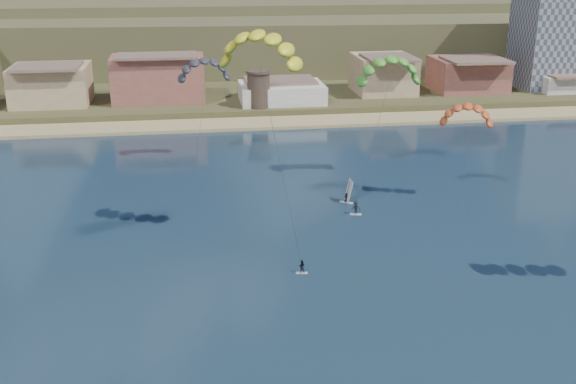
{
  "coord_description": "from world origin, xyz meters",
  "views": [
    {
      "loc": [
        -11.24,
        -45.63,
        37.78
      ],
      "look_at": [
        0.0,
        32.0,
        10.0
      ],
      "focal_mm": 43.66,
      "sensor_mm": 36.0,
      "label": 1
    }
  ],
  "objects": [
    {
      "name": "beach",
      "position": [
        0.0,
        106.0,
        0.25
      ],
      "size": [
        2200.0,
        12.0,
        0.9
      ],
      "color": "tan",
      "rests_on": "ground"
    },
    {
      "name": "foothills",
      "position": [
        22.39,
        232.47,
        9.08
      ],
      "size": [
        940.0,
        210.0,
        18.0
      ],
      "color": "brown",
      "rests_on": "ground"
    },
    {
      "name": "town",
      "position": [
        -40.0,
        122.0,
        8.0
      ],
      "size": [
        400.0,
        24.0,
        12.0
      ],
      "color": "silver",
      "rests_on": "ground"
    },
    {
      "name": "apartment_tower",
      "position": [
        85.0,
        128.0,
        17.82
      ],
      "size": [
        20.0,
        16.0,
        32.0
      ],
      "color": "gray",
      "rests_on": "ground"
    },
    {
      "name": "watchtower",
      "position": [
        5.0,
        114.0,
        6.37
      ],
      "size": [
        5.82,
        5.82,
        8.6
      ],
      "color": "#47382D",
      "rests_on": "ground"
    },
    {
      "name": "kitesurfer_yellow",
      "position": [
        -2.27,
        40.48,
        26.3
      ],
      "size": [
        11.88,
        14.92,
        29.3
      ],
      "color": "silver",
      "rests_on": "ground"
    },
    {
      "name": "kitesurfer_green",
      "position": [
        21.0,
        63.44,
        19.24
      ],
      "size": [
        15.07,
        17.82,
        24.73
      ],
      "color": "silver",
      "rests_on": "ground"
    },
    {
      "name": "distant_kite_dark",
      "position": [
        -8.21,
        78.52,
        17.71
      ],
      "size": [
        10.19,
        6.44,
        20.76
      ],
      "color": "#262626",
      "rests_on": "ground"
    },
    {
      "name": "distant_kite_orange",
      "position": [
        29.97,
        51.95,
        14.37
      ],
      "size": [
        8.85,
        6.92,
        17.27
      ],
      "color": "#262626",
      "rests_on": "ground"
    },
    {
      "name": "windsurfer",
      "position": [
        12.42,
        53.75,
        1.16
      ],
      "size": [
        2.3,
        2.3,
        3.65
      ],
      "color": "silver",
      "rests_on": "ground"
    }
  ]
}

